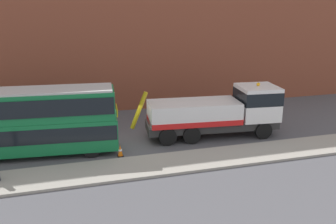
# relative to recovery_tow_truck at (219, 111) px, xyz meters

# --- Properties ---
(ground_plane) EXTENTS (120.00, 120.00, 0.00)m
(ground_plane) POSITION_rel_recovery_tow_truck_xyz_m (-6.01, 0.54, -1.76)
(ground_plane) COLOR #4C4C51
(near_kerb) EXTENTS (60.00, 2.80, 0.15)m
(near_kerb) POSITION_rel_recovery_tow_truck_xyz_m (-6.01, -3.66, -1.68)
(near_kerb) COLOR gray
(near_kerb) RESTS_ON ground_plane
(building_facade) EXTENTS (60.00, 1.50, 16.00)m
(building_facade) POSITION_rel_recovery_tow_truck_xyz_m (-6.01, 8.59, 6.31)
(building_facade) COLOR brown
(building_facade) RESTS_ON ground_plane
(recovery_tow_truck) EXTENTS (10.23, 3.45, 3.67)m
(recovery_tow_truck) POSITION_rel_recovery_tow_truck_xyz_m (0.00, 0.00, 0.00)
(recovery_tow_truck) COLOR #2D2D2D
(recovery_tow_truck) RESTS_ON ground_plane
(double_decker_bus) EXTENTS (11.19, 3.55, 4.06)m
(double_decker_bus) POSITION_rel_recovery_tow_truck_xyz_m (-12.54, 0.04, 0.47)
(double_decker_bus) COLOR #146B38
(double_decker_bus) RESTS_ON ground_plane
(traffic_cone_near_bus) EXTENTS (0.36, 0.36, 0.72)m
(traffic_cone_near_bus) POSITION_rel_recovery_tow_truck_xyz_m (-7.10, -1.70, -1.42)
(traffic_cone_near_bus) COLOR orange
(traffic_cone_near_bus) RESTS_ON ground_plane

